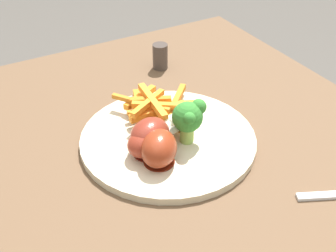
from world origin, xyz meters
name	(u,v)px	position (x,y,z in m)	size (l,w,h in m)	color
dining_table	(199,222)	(0.00, 0.00, 0.58)	(0.91, 0.69, 0.71)	brown
dinner_plate	(168,140)	(0.07, 0.02, 0.71)	(0.27, 0.27, 0.01)	beige
broccoli_floret_front	(189,117)	(0.04, 0.00, 0.76)	(0.05, 0.05, 0.07)	#8AAE4C
carrot_fries_pile	(156,107)	(0.13, 0.01, 0.74)	(0.15, 0.14, 0.04)	orange
chicken_drumstick_near	(151,141)	(0.05, 0.06, 0.74)	(0.06, 0.13, 0.04)	#601A11
chicken_drumstick_far	(152,134)	(0.06, 0.05, 0.74)	(0.08, 0.12, 0.05)	#591911
chicken_drumstick_extra	(160,147)	(0.02, 0.06, 0.74)	(0.11, 0.10, 0.05)	#601C0E
pepper_shaker	(160,56)	(0.29, -0.09, 0.73)	(0.03, 0.03, 0.05)	#423833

